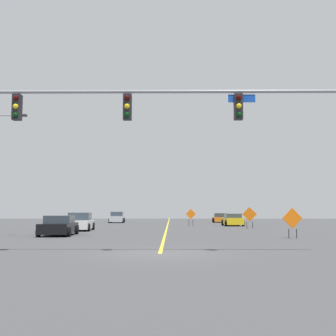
{
  "coord_description": "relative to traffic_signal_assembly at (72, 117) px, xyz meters",
  "views": [
    {
      "loc": [
        0.46,
        -17.36,
        1.71
      ],
      "look_at": [
        0.18,
        16.48,
        4.98
      ],
      "focal_mm": 46.6,
      "sensor_mm": 36.0,
      "label": 1
    }
  ],
  "objects": [
    {
      "name": "ground",
      "position": [
        3.59,
        0.02,
        -5.47
      ],
      "size": [
        141.97,
        141.97,
        0.0
      ],
      "primitive_type": "plane",
      "color": "#444447"
    },
    {
      "name": "road_centre_stripe",
      "position": [
        3.59,
        39.45,
        -5.46
      ],
      "size": [
        0.16,
        78.87,
        0.01
      ],
      "color": "yellow",
      "rests_on": "ground"
    },
    {
      "name": "traffic_signal_assembly",
      "position": [
        0.0,
        0.0,
        0.0
      ],
      "size": [
        18.11,
        0.44,
        6.89
      ],
      "color": "gray",
      "rests_on": "ground"
    },
    {
      "name": "construction_sign_left_lane",
      "position": [
        11.41,
        9.43,
        -4.32
      ],
      "size": [
        1.26,
        0.17,
        1.85
      ],
      "color": "orange",
      "rests_on": "ground"
    },
    {
      "name": "construction_sign_right_lane",
      "position": [
        6.13,
        30.08,
        -4.3
      ],
      "size": [
        1.11,
        0.1,
        1.84
      ],
      "color": "orange",
      "rests_on": "ground"
    },
    {
      "name": "construction_sign_right_shoulder",
      "position": [
        11.36,
        23.74,
        -4.22
      ],
      "size": [
        1.35,
        0.27,
        2.0
      ],
      "color": "orange",
      "rests_on": "ground"
    },
    {
      "name": "car_black_far",
      "position": [
        -3.6,
        12.36,
        -4.84
      ],
      "size": [
        2.34,
        4.59,
        1.34
      ],
      "color": "black",
      "rests_on": "ground"
    },
    {
      "name": "car_white_approaching",
      "position": [
        -3.67,
        19.36,
        -4.78
      ],
      "size": [
        2.3,
        4.26,
        1.5
      ],
      "color": "white",
      "rests_on": "ground"
    },
    {
      "name": "car_yellow_mid",
      "position": [
        10.74,
        30.74,
        -4.84
      ],
      "size": [
        2.06,
        4.42,
        1.32
      ],
      "color": "gold",
      "rests_on": "ground"
    },
    {
      "name": "car_silver_passing",
      "position": [
        -3.41,
        42.26,
        -4.79
      ],
      "size": [
        2.14,
        3.88,
        1.48
      ],
      "color": "#B7BABF",
      "rests_on": "ground"
    },
    {
      "name": "car_orange_near",
      "position": [
        10.85,
        43.77,
        -4.88
      ],
      "size": [
        2.28,
        4.18,
        1.28
      ],
      "color": "orange",
      "rests_on": "ground"
    }
  ]
}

